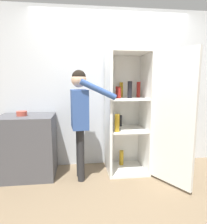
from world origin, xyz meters
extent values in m
plane|color=#7A664C|center=(0.00, 0.00, 0.00)|extent=(12.00, 12.00, 0.00)
cube|color=silver|center=(0.00, 0.98, 1.27)|extent=(7.00, 0.06, 2.55)
cube|color=white|center=(0.19, 0.63, 0.02)|extent=(0.62, 0.59, 0.04)
cube|color=white|center=(0.19, 0.63, 1.81)|extent=(0.62, 0.59, 0.04)
cube|color=white|center=(0.19, 0.91, 0.92)|extent=(0.62, 0.03, 1.76)
cube|color=white|center=(-0.10, 0.63, 0.92)|extent=(0.04, 0.59, 1.76)
cube|color=white|center=(0.48, 0.63, 0.92)|extent=(0.04, 0.59, 1.76)
cube|color=white|center=(0.19, 0.63, 0.66)|extent=(0.55, 0.52, 0.02)
cube|color=white|center=(0.19, 0.63, 1.14)|extent=(0.55, 0.52, 0.02)
cube|color=white|center=(0.66, 0.08, 0.92)|extent=(0.34, 0.56, 1.76)
cylinder|color=black|center=(0.12, 0.82, 0.76)|extent=(0.06, 0.06, 0.18)
cylinder|color=black|center=(0.21, 0.58, 1.27)|extent=(0.07, 0.07, 0.25)
cylinder|color=#B78C1E|center=(0.14, 0.76, 0.15)|extent=(0.07, 0.07, 0.24)
cylinder|color=maroon|center=(0.05, 0.58, 1.23)|extent=(0.06, 0.06, 0.16)
cylinder|color=maroon|center=(0.06, 0.68, 1.23)|extent=(0.08, 0.08, 0.17)
cylinder|color=#B78C1E|center=(0.14, 0.84, 1.27)|extent=(0.06, 0.06, 0.23)
cylinder|color=#B78C1E|center=(0.00, 0.46, 0.80)|extent=(0.07, 0.07, 0.26)
cylinder|color=maroon|center=(0.39, 0.72, 1.27)|extent=(0.06, 0.06, 0.24)
cylinder|color=#262628|center=(-0.54, 0.52, 0.38)|extent=(0.10, 0.10, 0.75)
cylinder|color=#262628|center=(-0.53, 0.37, 0.38)|extent=(0.10, 0.10, 0.75)
cube|color=#335193|center=(-0.54, 0.44, 1.02)|extent=(0.25, 0.40, 0.53)
sphere|color=#DBAD89|center=(-0.54, 0.44, 1.42)|extent=(0.21, 0.21, 0.21)
sphere|color=black|center=(-0.54, 0.44, 1.45)|extent=(0.19, 0.19, 0.19)
cylinder|color=#335193|center=(-0.56, 0.66, 0.99)|extent=(0.08, 0.08, 0.50)
cylinder|color=#335193|center=(-0.29, 0.25, 1.29)|extent=(0.49, 0.13, 0.28)
cube|color=#4C4C51|center=(-1.30, 0.63, 0.45)|extent=(0.79, 0.60, 0.91)
cylinder|color=#B24738|center=(-1.36, 0.63, 0.94)|extent=(0.15, 0.15, 0.07)
camera|label=1|loc=(-0.55, -2.31, 1.39)|focal=32.00mm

